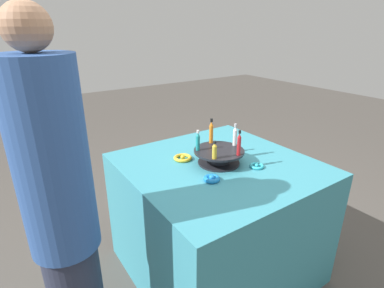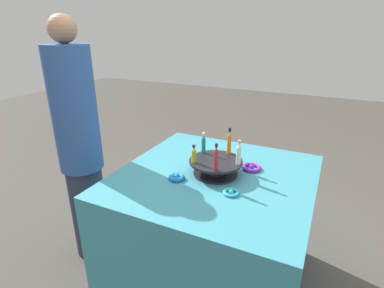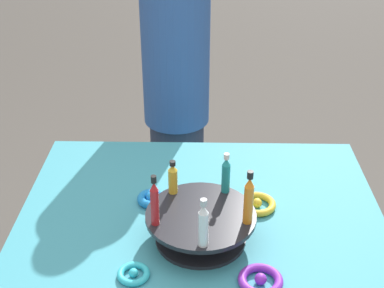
% 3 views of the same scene
% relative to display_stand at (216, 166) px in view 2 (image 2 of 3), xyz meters
% --- Properties ---
extents(ground_plane, '(12.00, 12.00, 0.00)m').
position_rel_display_stand_xyz_m(ground_plane, '(0.00, 0.00, -0.79)').
color(ground_plane, '#4C4742').
extents(party_table, '(1.02, 1.02, 0.75)m').
position_rel_display_stand_xyz_m(party_table, '(0.00, 0.00, -0.42)').
color(party_table, teal).
rests_on(party_table, ground_plane).
extents(display_stand, '(0.29, 0.29, 0.08)m').
position_rel_display_stand_xyz_m(display_stand, '(0.00, 0.00, 0.00)').
color(display_stand, black).
rests_on(display_stand, party_table).
extents(bottle_gold, '(0.02, 0.02, 0.10)m').
position_rel_display_stand_xyz_m(bottle_gold, '(0.08, -0.09, 0.08)').
color(bottle_gold, gold).
rests_on(bottle_gold, display_stand).
extents(bottle_red, '(0.02, 0.02, 0.14)m').
position_rel_display_stand_xyz_m(bottle_red, '(0.11, 0.04, 0.10)').
color(bottle_red, '#B21E23').
rests_on(bottle_red, display_stand).
extents(bottle_clear, '(0.02, 0.02, 0.13)m').
position_rel_display_stand_xyz_m(bottle_clear, '(-0.01, 0.12, 0.10)').
color(bottle_clear, silver).
rests_on(bottle_clear, display_stand).
extents(bottle_orange, '(0.02, 0.02, 0.15)m').
position_rel_display_stand_xyz_m(bottle_orange, '(-0.12, 0.03, 0.10)').
color(bottle_orange, orange).
rests_on(bottle_orange, display_stand).
extents(bottle_teal, '(0.02, 0.02, 0.12)m').
position_rel_display_stand_xyz_m(bottle_teal, '(-0.07, -0.10, 0.09)').
color(bottle_teal, teal).
rests_on(bottle_teal, display_stand).
extents(ribbon_bow_teal, '(0.08, 0.08, 0.02)m').
position_rel_display_stand_xyz_m(ribbon_bow_teal, '(0.16, 0.14, -0.04)').
color(ribbon_bow_teal, '#2DB7CC').
rests_on(ribbon_bow_teal, party_table).
extents(ribbon_bow_purple, '(0.11, 0.11, 0.03)m').
position_rel_display_stand_xyz_m(ribbon_bow_purple, '(-0.14, 0.16, -0.04)').
color(ribbon_bow_purple, purple).
rests_on(ribbon_bow_purple, party_table).
extents(ribbon_bow_gold, '(0.11, 0.11, 0.03)m').
position_rel_display_stand_xyz_m(ribbon_bow_gold, '(-0.16, -0.14, -0.04)').
color(ribbon_bow_gold, gold).
rests_on(ribbon_bow_gold, party_table).
extents(ribbon_bow_blue, '(0.08, 0.08, 0.03)m').
position_rel_display_stand_xyz_m(ribbon_bow_blue, '(0.14, -0.16, -0.03)').
color(ribbon_bow_blue, blue).
rests_on(ribbon_bow_blue, party_table).
extents(person_figure, '(0.26, 0.26, 1.56)m').
position_rel_display_stand_xyz_m(person_figure, '(0.10, -0.87, -0.01)').
color(person_figure, '#282D42').
rests_on(person_figure, ground_plane).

